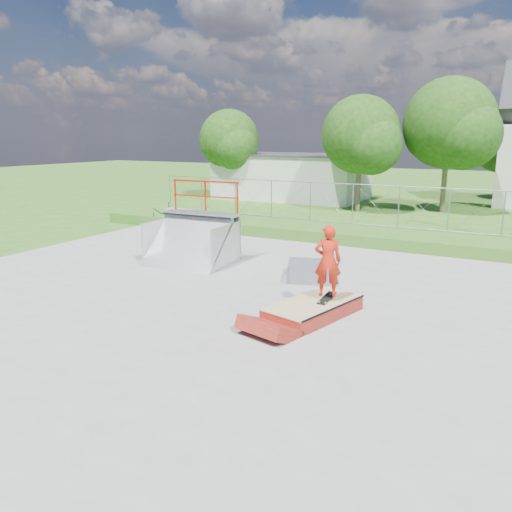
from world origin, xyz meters
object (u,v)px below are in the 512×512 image
at_px(grind_box, 313,310).
at_px(flat_bank_ramp, 312,272).
at_px(quarter_pipe, 189,224).
at_px(skater, 328,264).

distance_m(grind_box, flat_bank_ramp, 3.30).
bearing_deg(flat_bank_ramp, quarter_pipe, 163.28).
relative_size(grind_box, flat_bank_ramp, 1.75).
distance_m(flat_bank_ramp, skater, 3.32).
bearing_deg(quarter_pipe, grind_box, -29.30).
relative_size(flat_bank_ramp, skater, 0.92).
xyz_separation_m(quarter_pipe, flat_bank_ramp, (4.45, 0.16, -1.16)).
relative_size(quarter_pipe, skater, 1.58).
bearing_deg(quarter_pipe, skater, -26.15).
bearing_deg(flat_bank_ramp, skater, -80.41).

